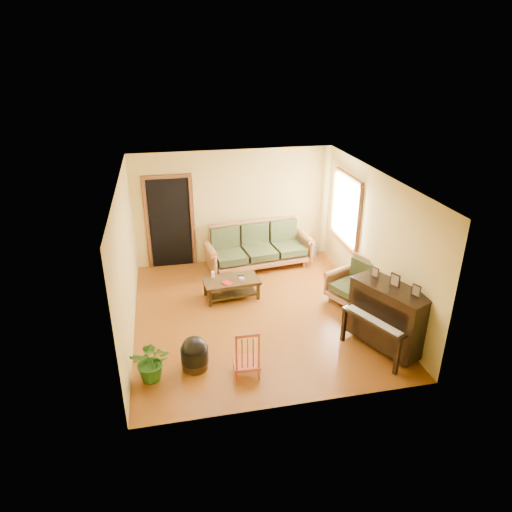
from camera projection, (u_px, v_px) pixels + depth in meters
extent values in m
plane|color=#5D2E0C|center=(256.00, 313.00, 8.65)|extent=(5.00, 5.00, 0.00)
cube|color=black|center=(170.00, 223.00, 10.16)|extent=(1.08, 0.16, 2.05)
cube|color=white|center=(346.00, 209.00, 9.60)|extent=(0.12, 1.36, 1.46)
cube|color=#975D37|center=(259.00, 246.00, 10.29)|extent=(2.45, 1.28, 1.01)
cube|color=black|center=(231.00, 288.00, 9.13)|extent=(1.14, 0.70, 0.40)
cube|color=#975D37|center=(353.00, 283.00, 8.80)|extent=(1.14, 1.16, 0.89)
cube|color=black|center=(388.00, 318.00, 7.43)|extent=(1.22, 1.49, 1.14)
cylinder|color=black|center=(195.00, 357.00, 7.09)|extent=(0.47, 0.47, 0.41)
cube|color=maroon|center=(246.00, 352.00, 6.86)|extent=(0.40, 0.44, 0.83)
cube|color=gold|center=(300.00, 243.00, 10.91)|extent=(0.50, 0.17, 0.65)
cylinder|color=#33549A|center=(312.00, 250.00, 11.03)|extent=(0.26, 0.26, 0.28)
imported|color=#255A19|center=(152.00, 361.00, 6.79)|extent=(0.66, 0.59, 0.66)
imported|color=maroon|center=(225.00, 285.00, 8.83)|extent=(0.25, 0.27, 0.02)
cylinder|color=white|center=(213.00, 274.00, 9.12)|extent=(0.07, 0.07, 0.12)
cylinder|color=silver|center=(242.00, 279.00, 8.99)|extent=(0.12, 0.12, 0.07)
cube|color=black|center=(240.00, 275.00, 9.20)|extent=(0.15, 0.06, 0.01)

